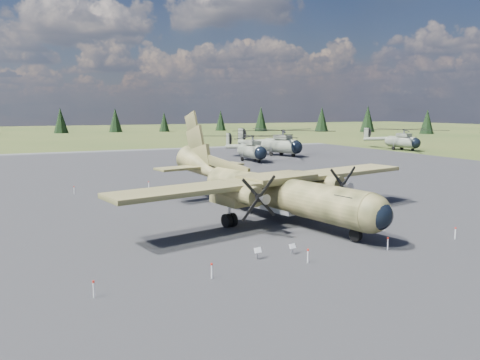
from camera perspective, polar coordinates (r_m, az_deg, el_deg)
name	(u,v)px	position (r m, az deg, el deg)	size (l,w,h in m)	color
ground	(197,218)	(38.76, -5.30, -4.67)	(500.00, 500.00, 0.00)	#505324
apron	(163,198)	(48.10, -9.32, -2.16)	(120.00, 120.00, 0.04)	#55565A
transport_plane	(269,186)	(38.28, 3.52, -0.74)	(28.09, 25.22, 9.28)	#3D3E22
helicopter_near	(251,143)	(80.91, 1.41, 4.56)	(18.03, 21.16, 4.54)	gray
helicopter_mid	(281,137)	(90.71, 5.00, 5.22)	(24.89, 25.74, 5.12)	gray
helicopter_far	(402,135)	(109.69, 19.16, 5.19)	(20.04, 22.55, 4.69)	gray
info_placard_left	(258,251)	(28.21, 2.16, -8.70)	(0.47, 0.24, 0.71)	gray
info_placard_right	(292,247)	(29.28, 6.39, -8.14)	(0.46, 0.26, 0.68)	gray
barrier_fence	(192,213)	(38.42, -5.92, -4.02)	(33.12, 29.62, 0.85)	white
treeline	(250,149)	(48.03, 1.19, 3.74)	(337.04, 328.48, 10.99)	black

